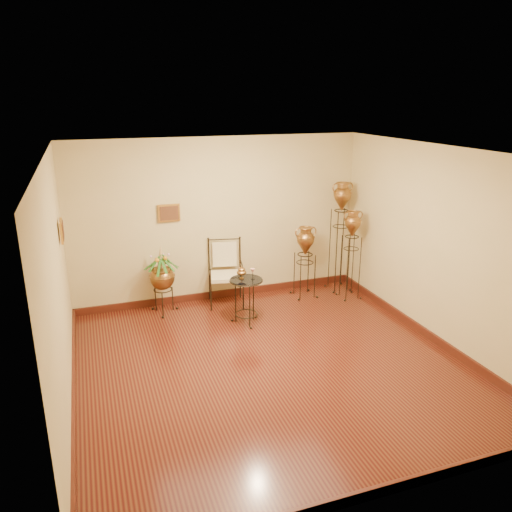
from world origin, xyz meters
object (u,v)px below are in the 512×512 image
object	(u,v)px
amphora_mid	(351,254)
side_table	(246,300)
planter_urn	(162,275)
armchair	(226,273)
amphora_tall	(340,236)

from	to	relation	value
amphora_mid	side_table	bearing A→B (deg)	-168.67
planter_urn	armchair	world-z (taller)	planter_urn
armchair	side_table	bearing A→B (deg)	-71.82
amphora_tall	planter_urn	distance (m)	3.24
amphora_mid	side_table	xyz separation A→B (m)	(-2.05, -0.41, -0.42)
amphora_mid	planter_urn	xyz separation A→B (m)	(-3.22, 0.41, -0.14)
amphora_tall	planter_urn	xyz separation A→B (m)	(-3.22, 0.00, -0.37)
armchair	side_table	world-z (taller)	armchair
amphora_tall	side_table	world-z (taller)	amphora_tall
planter_urn	amphora_tall	bearing A→B (deg)	0.00
amphora_tall	planter_urn	size ratio (longest dim) A/B	1.71
armchair	planter_urn	bearing A→B (deg)	-168.25
planter_urn	armchair	xyz separation A→B (m)	(1.07, 0.00, -0.10)
planter_urn	side_table	size ratio (longest dim) A/B	1.27
planter_urn	side_table	distance (m)	1.45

